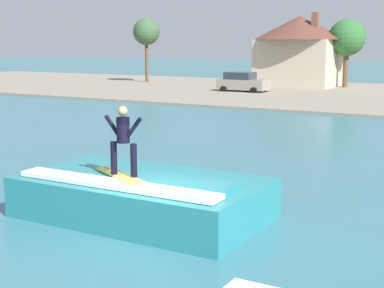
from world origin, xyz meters
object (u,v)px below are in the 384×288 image
(car_near_shore, at_px, (243,82))
(tree_tall_bare, at_px, (146,32))
(surfer, at_px, (123,137))
(tree_short_bushy, at_px, (347,38))
(wave_crest, at_px, (142,196))
(surfboard, at_px, (120,176))
(house_with_chimney, at_px, (299,47))

(car_near_shore, height_order, tree_tall_bare, tree_tall_bare)
(surfer, height_order, tree_short_bushy, tree_short_bushy)
(wave_crest, height_order, surfer, surfer)
(wave_crest, xyz_separation_m, surfboard, (-0.18, -0.63, 0.65))
(surfer, relative_size, tree_short_bushy, 0.26)
(wave_crest, height_order, tree_tall_bare, tree_tall_bare)
(house_with_chimney, bearing_deg, car_near_shore, -102.81)
(surfer, bearing_deg, tree_tall_bare, 123.70)
(wave_crest, bearing_deg, house_with_chimney, 104.66)
(wave_crest, bearing_deg, surfboard, -106.46)
(surfboard, height_order, surfer, surfer)
(surfer, relative_size, car_near_shore, 0.38)
(house_with_chimney, bearing_deg, surfer, -75.60)
(surfboard, bearing_deg, car_near_shore, 110.48)
(tree_short_bushy, bearing_deg, surfboard, -81.49)
(wave_crest, distance_m, tree_tall_bare, 49.55)
(car_near_shore, distance_m, house_with_chimney, 9.61)
(car_near_shore, bearing_deg, tree_tall_bare, 158.04)
(surfer, height_order, car_near_shore, surfer)
(car_near_shore, bearing_deg, house_with_chimney, 77.19)
(car_near_shore, xyz_separation_m, tree_tall_bare, (-14.17, 5.72, 4.57))
(surfer, distance_m, house_with_chimney, 46.11)
(surfboard, xyz_separation_m, house_with_chimney, (-11.31, 44.58, 2.81))
(surfboard, distance_m, surfer, 1.00)
(surfboard, height_order, car_near_shore, car_near_shore)
(surfboard, height_order, tree_tall_bare, tree_tall_bare)
(wave_crest, relative_size, surfer, 3.63)
(surfer, bearing_deg, surfboard, 162.46)
(house_with_chimney, bearing_deg, tree_tall_bare, -168.96)
(wave_crest, distance_m, house_with_chimney, 45.56)
(surfboard, distance_m, house_with_chimney, 46.08)
(surfboard, bearing_deg, tree_tall_bare, 123.59)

